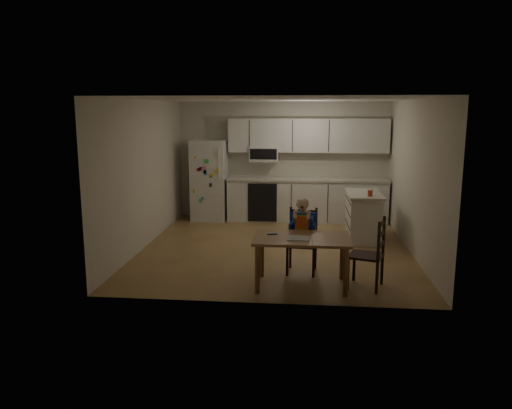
{
  "coord_description": "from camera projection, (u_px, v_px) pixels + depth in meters",
  "views": [
    {
      "loc": [
        0.48,
        -8.27,
        2.35
      ],
      "look_at": [
        -0.21,
        -1.25,
        0.99
      ],
      "focal_mm": 35.0,
      "sensor_mm": 36.0,
      "label": 1
    }
  ],
  "objects": [
    {
      "name": "kitchen_island",
      "position": [
        363.0,
        216.0,
        9.08
      ],
      "size": [
        0.61,
        1.16,
        0.86
      ],
      "color": "silver",
      "rests_on": "ground"
    },
    {
      "name": "room",
      "position": [
        278.0,
        172.0,
        8.81
      ],
      "size": [
        4.52,
        5.01,
        2.51
      ],
      "color": "brown",
      "rests_on": "ground"
    },
    {
      "name": "dining_table",
      "position": [
        302.0,
        244.0,
        6.61
      ],
      "size": [
        1.27,
        0.82,
        0.68
      ],
      "color": "brown",
      "rests_on": "ground"
    },
    {
      "name": "chair_side",
      "position": [
        373.0,
        249.0,
        6.55
      ],
      "size": [
        0.53,
        0.53,
        0.95
      ],
      "rotation": [
        0.0,
        0.0,
        -1.88
      ],
      "color": "black",
      "rests_on": "ground"
    },
    {
      "name": "kitchen_run",
      "position": [
        306.0,
        180.0,
        10.55
      ],
      "size": [
        3.37,
        0.62,
        2.15
      ],
      "color": "silver",
      "rests_on": "ground"
    },
    {
      "name": "napkin",
      "position": [
        298.0,
        238.0,
        6.51
      ],
      "size": [
        0.29,
        0.25,
        0.01
      ],
      "primitive_type": "cube",
      "color": "silver",
      "rests_on": "dining_table"
    },
    {
      "name": "red_cup",
      "position": [
        370.0,
        193.0,
        8.64
      ],
      "size": [
        0.08,
        0.08,
        0.11
      ],
      "primitive_type": "cylinder",
      "color": "#B63721",
      "rests_on": "kitchen_island"
    },
    {
      "name": "chair_booster",
      "position": [
        302.0,
        228.0,
        7.2
      ],
      "size": [
        0.45,
        0.45,
        1.1
      ],
      "rotation": [
        0.0,
        0.0,
        -0.09
      ],
      "color": "black",
      "rests_on": "ground"
    },
    {
      "name": "toddler_spoon",
      "position": [
        272.0,
        234.0,
        6.72
      ],
      "size": [
        0.12,
        0.06,
        0.02
      ],
      "primitive_type": "cylinder",
      "rotation": [
        0.0,
        1.57,
        0.35
      ],
      "color": "#1438AD",
      "rests_on": "dining_table"
    },
    {
      "name": "refrigerator",
      "position": [
        210.0,
        180.0,
        10.67
      ],
      "size": [
        0.72,
        0.7,
        1.7
      ],
      "primitive_type": "cube",
      "color": "silver",
      "rests_on": "ground"
    }
  ]
}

